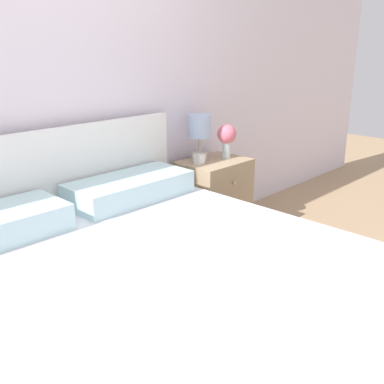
# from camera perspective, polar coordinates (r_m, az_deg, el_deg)

# --- Properties ---
(ground_plane) EXTENTS (12.00, 12.00, 0.00)m
(ground_plane) POSITION_cam_1_polar(r_m,az_deg,el_deg) (3.02, -17.15, -11.17)
(ground_plane) COLOR tan
(wall_back) EXTENTS (8.00, 0.06, 2.60)m
(wall_back) POSITION_cam_1_polar(r_m,az_deg,el_deg) (2.71, -20.53, 14.17)
(wall_back) COLOR white
(wall_back) RESTS_ON ground_plane
(bed) EXTENTS (1.88, 2.17, 0.98)m
(bed) POSITION_cam_1_polar(r_m,az_deg,el_deg) (2.14, -4.06, -14.63)
(bed) COLOR tan
(bed) RESTS_ON ground_plane
(nightstand) EXTENTS (0.51, 0.40, 0.61)m
(nightstand) POSITION_cam_1_polar(r_m,az_deg,el_deg) (3.46, 2.76, -0.87)
(nightstand) COLOR tan
(nightstand) RESTS_ON ground_plane
(table_lamp) EXTENTS (0.17, 0.17, 0.34)m
(table_lamp) POSITION_cam_1_polar(r_m,az_deg,el_deg) (3.33, 0.98, 7.86)
(table_lamp) COLOR beige
(table_lamp) RESTS_ON nightstand
(flower_vase) EXTENTS (0.14, 0.14, 0.26)m
(flower_vase) POSITION_cam_1_polar(r_m,az_deg,el_deg) (3.42, 4.45, 7.05)
(flower_vase) COLOR silver
(flower_vase) RESTS_ON nightstand
(alarm_clock) EXTENTS (0.06, 0.06, 0.07)m
(alarm_clock) POSITION_cam_1_polar(r_m,az_deg,el_deg) (3.26, 0.96, 4.19)
(alarm_clock) COLOR white
(alarm_clock) RESTS_ON nightstand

